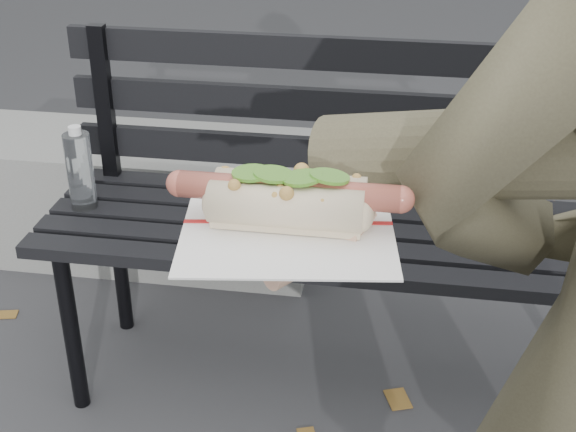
# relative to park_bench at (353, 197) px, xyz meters

# --- Properties ---
(park_bench) EXTENTS (1.50, 0.44, 0.88)m
(park_bench) POSITION_rel_park_bench_xyz_m (0.00, 0.00, 0.00)
(park_bench) COLOR black
(park_bench) RESTS_ON ground
(concrete_block) EXTENTS (1.20, 0.40, 0.40)m
(concrete_block) POSITION_rel_park_bench_xyz_m (-0.77, 0.53, -0.32)
(concrete_block) COLOR slate
(concrete_block) RESTS_ON ground
(held_hotdog) EXTENTS (0.62, 0.31, 0.20)m
(held_hotdog) POSITION_rel_park_bench_xyz_m (0.21, -1.02, 0.55)
(held_hotdog) COLOR #45402E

